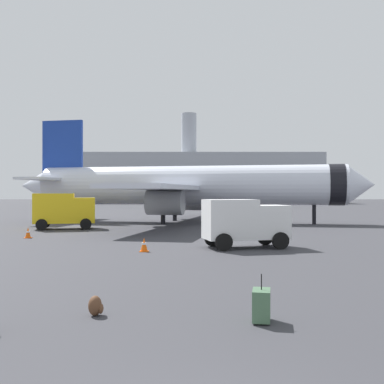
# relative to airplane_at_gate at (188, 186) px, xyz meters

# --- Properties ---
(airplane_at_gate) EXTENTS (35.60, 32.32, 10.50)m
(airplane_at_gate) POSITION_rel_airplane_at_gate_xyz_m (0.00, 0.00, 0.00)
(airplane_at_gate) COLOR silver
(airplane_at_gate) RESTS_ON ground
(service_truck) EXTENTS (5.16, 3.37, 2.90)m
(service_truck) POSITION_rel_airplane_at_gate_xyz_m (-9.89, -8.10, -2.05)
(service_truck) COLOR yellow
(service_truck) RESTS_ON ground
(cargo_van) EXTENTS (4.74, 3.16, 2.60)m
(cargo_van) POSITION_rel_airplane_at_gate_xyz_m (3.35, -20.86, -2.21)
(cargo_van) COLOR white
(cargo_van) RESTS_ON ground
(safety_cone_near) EXTENTS (0.44, 0.44, 0.71)m
(safety_cone_near) POSITION_rel_airplane_at_gate_xyz_m (-10.14, -15.55, -3.31)
(safety_cone_near) COLOR #F2590C
(safety_cone_near) RESTS_ON ground
(safety_cone_mid) EXTENTS (0.44, 0.44, 0.71)m
(safety_cone_mid) POSITION_rel_airplane_at_gate_xyz_m (-1.86, -22.43, -3.31)
(safety_cone_mid) COLOR #F2590C
(safety_cone_mid) RESTS_ON ground
(safety_cone_far) EXTENTS (0.44, 0.44, 0.74)m
(safety_cone_far) POSITION_rel_airplane_at_gate_xyz_m (-13.79, -1.33, -3.29)
(safety_cone_far) COLOR #F2590C
(safety_cone_far) RESTS_ON ground
(rolling_suitcase) EXTENTS (0.51, 0.70, 1.10)m
(rolling_suitcase) POSITION_rel_airplane_at_gate_xyz_m (2.13, -34.93, -3.27)
(rolling_suitcase) COLOR #476B4C
(rolling_suitcase) RESTS_ON ground
(traveller_backpack) EXTENTS (0.36, 0.40, 0.48)m
(traveller_backpack) POSITION_rel_airplane_at_gate_xyz_m (-1.78, -34.38, -3.42)
(traveller_backpack) COLOR brown
(traveller_backpack) RESTS_ON ground
(terminal_building) EXTENTS (70.61, 18.58, 26.04)m
(terminal_building) POSITION_rel_airplane_at_gate_xyz_m (1.74, 88.32, 3.53)
(terminal_building) COLOR #9EA3AD
(terminal_building) RESTS_ON ground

